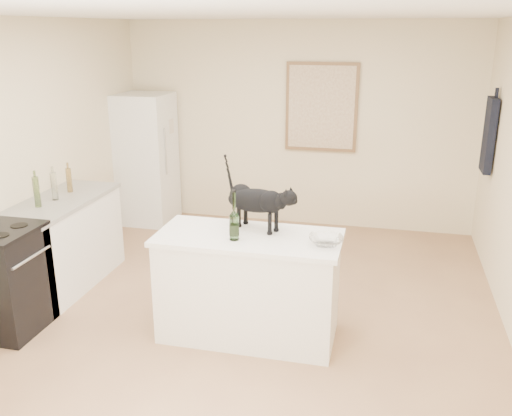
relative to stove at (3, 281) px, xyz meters
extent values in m
plane|color=tan|center=(1.95, 0.60, -0.45)|extent=(5.50, 5.50, 0.00)
plane|color=white|center=(1.95, 0.60, 2.15)|extent=(5.50, 5.50, 0.00)
plane|color=beige|center=(1.95, 3.35, 0.85)|extent=(4.50, 0.00, 4.50)
plane|color=beige|center=(1.95, -2.15, 0.85)|extent=(4.50, 0.00, 4.50)
plane|color=beige|center=(-0.30, 0.60, 0.85)|extent=(0.00, 5.50, 5.50)
cube|color=white|center=(2.05, 0.40, -0.02)|extent=(1.44, 0.67, 0.86)
cube|color=white|center=(2.05, 0.40, 0.43)|extent=(1.50, 0.70, 0.04)
cube|color=white|center=(0.00, 0.90, -0.02)|extent=(0.60, 1.40, 0.86)
cube|color=gray|center=(0.00, 0.90, 0.43)|extent=(0.62, 1.44, 0.04)
cube|color=black|center=(0.00, 0.00, 0.00)|extent=(0.60, 0.60, 0.90)
cube|color=white|center=(0.00, 2.95, 0.40)|extent=(0.68, 0.68, 1.70)
cube|color=brown|center=(2.25, 3.32, 1.10)|extent=(0.90, 0.03, 1.10)
cube|color=beige|center=(2.25, 3.30, 1.10)|extent=(0.82, 0.00, 1.02)
cube|color=black|center=(4.14, 2.65, 0.95)|extent=(0.08, 0.34, 0.80)
cylinder|color=#2B5722|center=(1.96, 0.28, 0.63)|extent=(0.09, 0.09, 0.36)
imported|color=white|center=(2.68, 0.34, 0.48)|extent=(0.30, 0.30, 0.07)
cube|color=silver|center=(0.34, 3.04, 0.83)|extent=(0.01, 0.14, 0.19)
cylinder|color=brown|center=(-0.03, 1.18, 0.57)|extent=(0.06, 0.06, 0.24)
cylinder|color=#31541C|center=(-0.05, 0.67, 0.59)|extent=(0.06, 0.06, 0.29)
cylinder|color=#ABB7A9|center=(-0.02, 0.91, 0.59)|extent=(0.06, 0.06, 0.27)
camera|label=1|loc=(3.09, -3.66, 2.04)|focal=38.95mm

